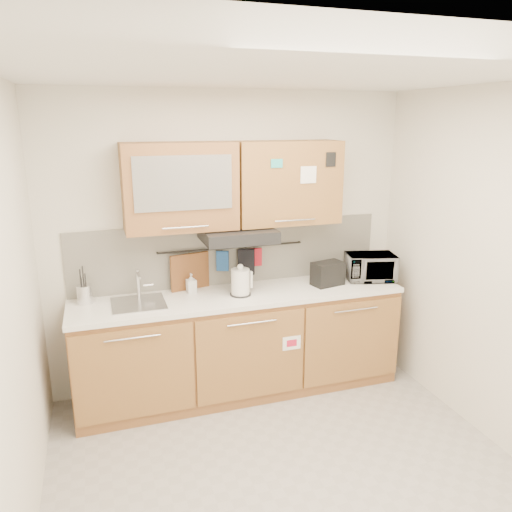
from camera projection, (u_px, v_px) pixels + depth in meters
floor at (290, 477)px, 3.40m from camera, size 3.20×3.20×0.00m
ceiling at (299, 72)px, 2.71m from camera, size 3.20×3.20×0.00m
wall_back at (230, 242)px, 4.43m from camera, size 3.20×0.00×3.20m
wall_left at (7, 329)px, 2.58m from camera, size 0.00×3.00×3.00m
wall_right at (504, 273)px, 3.53m from camera, size 0.00×3.00×3.00m
base_cabinet at (241, 349)px, 4.38m from camera, size 2.80×0.64×0.88m
countertop at (240, 296)px, 4.25m from camera, size 2.82×0.62×0.04m
backsplash at (231, 253)px, 4.44m from camera, size 2.80×0.02×0.56m
upper_cabinets at (235, 185)px, 4.13m from camera, size 1.82×0.37×0.70m
range_hood at (238, 235)px, 4.17m from camera, size 0.60×0.46×0.10m
sink at (139, 303)px, 4.01m from camera, size 0.42×0.40×0.26m
utensil_rail at (232, 248)px, 4.39m from camera, size 1.30×0.02×0.02m
utensil_crock at (85, 294)px, 4.00m from camera, size 0.14×0.14×0.31m
kettle at (241, 283)px, 4.18m from camera, size 0.20×0.18×0.27m
toaster at (328, 273)px, 4.44m from camera, size 0.30×0.22×0.21m
microwave at (370, 267)px, 4.59m from camera, size 0.49×0.39×0.24m
soap_bottle at (191, 283)px, 4.25m from camera, size 0.08×0.09×0.17m
cutting_board at (190, 278)px, 4.33m from camera, size 0.35×0.10×0.43m
oven_mitt at (223, 261)px, 4.38m from camera, size 0.11×0.07×0.18m
dark_pouch at (246, 262)px, 4.45m from camera, size 0.15×0.10×0.23m
pot_holder at (255, 257)px, 4.47m from camera, size 0.13×0.03×0.16m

